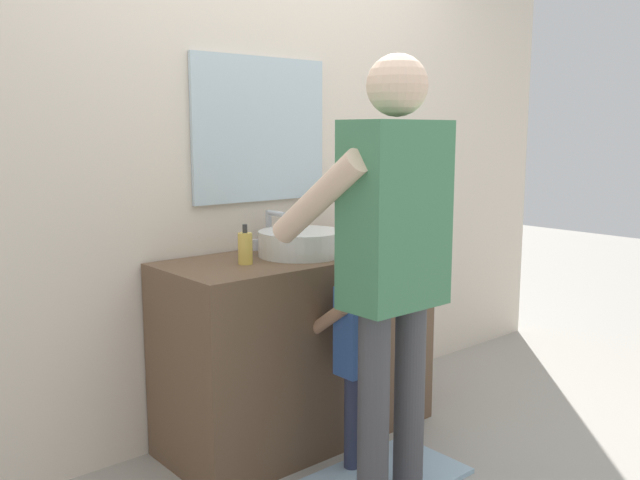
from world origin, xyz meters
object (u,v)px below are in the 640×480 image
soap_bottle (245,248)px  adult_parent (391,243)px  toothbrush_cup (342,234)px  child_toddler (360,342)px

soap_bottle → adult_parent: adult_parent is taller
toothbrush_cup → adult_parent: 0.85m
toothbrush_cup → soap_bottle: toothbrush_cup is taller
soap_bottle → child_toddler: size_ratio=0.18×
toothbrush_cup → child_toddler: (-0.33, -0.48, -0.35)m
toothbrush_cup → soap_bottle: bearing=-171.4°
soap_bottle → adult_parent: size_ratio=0.10×
child_toddler → adult_parent: 0.52m
toothbrush_cup → child_toddler: size_ratio=0.23×
soap_bottle → toothbrush_cup: bearing=8.6°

